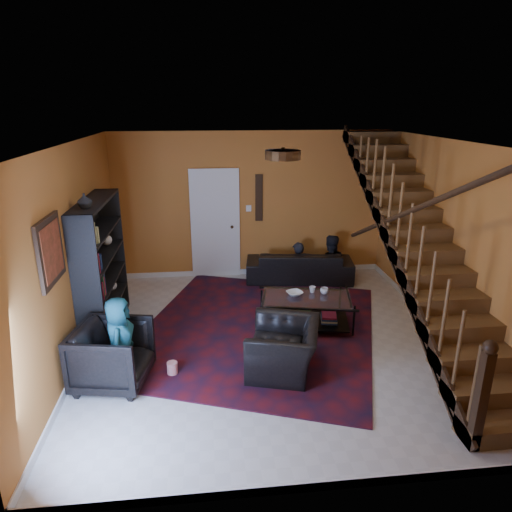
{
  "coord_description": "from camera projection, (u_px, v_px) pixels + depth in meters",
  "views": [
    {
      "loc": [
        -0.86,
        -5.84,
        3.29
      ],
      "look_at": [
        -0.17,
        0.4,
        1.17
      ],
      "focal_mm": 32.0,
      "sensor_mm": 36.0,
      "label": 1
    }
  ],
  "objects": [
    {
      "name": "floor",
      "position": [
        270.0,
        340.0,
        6.65
      ],
      "size": [
        5.5,
        5.5,
        0.0
      ],
      "primitive_type": "plane",
      "color": "beige",
      "rests_on": "ground"
    },
    {
      "name": "room",
      "position": [
        182.0,
        303.0,
        7.74
      ],
      "size": [
        5.5,
        5.5,
        5.5
      ],
      "color": "#BB6629",
      "rests_on": "ground"
    },
    {
      "name": "staircase",
      "position": [
        420.0,
        244.0,
        6.42
      ],
      "size": [
        0.95,
        5.02,
        3.18
      ],
      "color": "brown",
      "rests_on": "floor"
    },
    {
      "name": "bookshelf",
      "position": [
        102.0,
        270.0,
        6.65
      ],
      "size": [
        0.35,
        1.8,
        2.0
      ],
      "color": "black",
      "rests_on": "floor"
    },
    {
      "name": "door",
      "position": [
        215.0,
        226.0,
        8.81
      ],
      "size": [
        0.82,
        0.05,
        2.05
      ],
      "primitive_type": "cube",
      "color": "silver",
      "rests_on": "floor"
    },
    {
      "name": "framed_picture",
      "position": [
        50.0,
        251.0,
        4.97
      ],
      "size": [
        0.04,
        0.74,
        0.74
      ],
      "primitive_type": "cube",
      "color": "#99331B",
      "rests_on": "room"
    },
    {
      "name": "wall_hanging",
      "position": [
        259.0,
        198.0,
        8.74
      ],
      "size": [
        0.14,
        0.03,
        0.9
      ],
      "primitive_type": "cube",
      "color": "black",
      "rests_on": "room"
    },
    {
      "name": "ceiling_fixture",
      "position": [
        283.0,
        155.0,
        5.02
      ],
      "size": [
        0.4,
        0.4,
        0.1
      ],
      "primitive_type": "cylinder",
      "color": "#3F2814",
      "rests_on": "room"
    },
    {
      "name": "rug",
      "position": [
        258.0,
        329.0,
        6.96
      ],
      "size": [
        4.48,
        4.77,
        0.02
      ],
      "primitive_type": "cube",
      "rotation": [
        0.0,
        0.0,
        -0.34
      ],
      "color": "#4F0E12",
      "rests_on": "floor"
    },
    {
      "name": "sofa",
      "position": [
        299.0,
        265.0,
        8.81
      ],
      "size": [
        2.11,
        1.05,
        0.59
      ],
      "primitive_type": "imported",
      "rotation": [
        0.0,
        0.0,
        3.01
      ],
      "color": "black",
      "rests_on": "floor"
    },
    {
      "name": "armchair_left",
      "position": [
        112.0,
        356.0,
        5.5
      ],
      "size": [
        0.99,
        0.97,
        0.78
      ],
      "primitive_type": "imported",
      "rotation": [
        0.0,
        0.0,
        1.38
      ],
      "color": "black",
      "rests_on": "floor"
    },
    {
      "name": "armchair_right",
      "position": [
        283.0,
        348.0,
        5.81
      ],
      "size": [
        1.09,
        1.18,
        0.64
      ],
      "primitive_type": "imported",
      "rotation": [
        0.0,
        0.0,
        -1.85
      ],
      "color": "black",
      "rests_on": "floor"
    },
    {
      "name": "person_adult_a",
      "position": [
        297.0,
        272.0,
        8.9
      ],
      "size": [
        0.47,
        0.33,
        1.2
      ],
      "primitive_type": "imported",
      "rotation": [
        0.0,
        0.0,
        3.04
      ],
      "color": "black",
      "rests_on": "sofa"
    },
    {
      "name": "person_adult_b",
      "position": [
        329.0,
        267.0,
        8.95
      ],
      "size": [
        0.69,
        0.57,
        1.32
      ],
      "primitive_type": "imported",
      "rotation": [
        0.0,
        0.0,
        3.03
      ],
      "color": "black",
      "rests_on": "sofa"
    },
    {
      "name": "person_child",
      "position": [
        120.0,
        341.0,
        5.5
      ],
      "size": [
        0.37,
        0.56,
        1.12
      ],
      "primitive_type": "imported",
      "rotation": [
        0.0,
        0.0,
        1.54
      ],
      "color": "#194F61",
      "rests_on": "armchair_left"
    },
    {
      "name": "coffee_table",
      "position": [
        306.0,
        310.0,
        6.92
      ],
      "size": [
        1.46,
        1.03,
        0.51
      ],
      "rotation": [
        0.0,
        0.0,
        -0.2
      ],
      "color": "black",
      "rests_on": "floor"
    },
    {
      "name": "cup_a",
      "position": [
        324.0,
        291.0,
        6.96
      ],
      "size": [
        0.15,
        0.15,
        0.1
      ],
      "primitive_type": "imported",
      "rotation": [
        0.0,
        0.0,
        0.24
      ],
      "color": "#999999",
      "rests_on": "coffee_table"
    },
    {
      "name": "cup_b",
      "position": [
        312.0,
        289.0,
        7.02
      ],
      "size": [
        0.1,
        0.1,
        0.09
      ],
      "primitive_type": "imported",
      "rotation": [
        0.0,
        0.0,
        -0.02
      ],
      "color": "#999999",
      "rests_on": "coffee_table"
    },
    {
      "name": "bowl",
      "position": [
        295.0,
        293.0,
        6.92
      ],
      "size": [
        0.3,
        0.3,
        0.06
      ],
      "primitive_type": "imported",
      "rotation": [
        0.0,
        0.0,
        0.35
      ],
      "color": "#999999",
      "rests_on": "coffee_table"
    },
    {
      "name": "vase",
      "position": [
        84.0,
        201.0,
        5.82
      ],
      "size": [
        0.18,
        0.18,
        0.19
      ],
      "primitive_type": "imported",
      "color": "#999999",
      "rests_on": "bookshelf"
    },
    {
      "name": "popcorn_bucket",
      "position": [
        172.0,
        368.0,
        5.77
      ],
      "size": [
        0.17,
        0.17,
        0.15
      ],
      "primitive_type": "cylinder",
      "rotation": [
        0.0,
        0.0,
        0.28
      ],
      "color": "red",
      "rests_on": "rug"
    }
  ]
}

